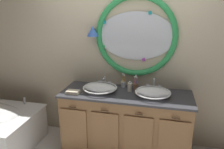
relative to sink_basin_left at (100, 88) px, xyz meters
name	(u,v)px	position (x,y,z in m)	size (l,w,h in m)	color
back_wall_assembly	(126,56)	(0.30, 0.37, 0.39)	(6.40, 0.26, 2.60)	beige
vanity_counter	(125,122)	(0.36, 0.03, -0.50)	(1.80, 0.66, 0.89)	olive
sink_basin_left	(100,88)	(0.00, 0.00, 0.00)	(0.48, 0.48, 0.11)	white
sink_basin_right	(153,92)	(0.73, 0.00, 0.00)	(0.47, 0.47, 0.11)	white
faucet_set_left	(105,82)	(0.00, 0.26, 0.00)	(0.21, 0.12, 0.14)	silver
faucet_set_right	(154,85)	(0.73, 0.26, 0.01)	(0.22, 0.13, 0.17)	silver
toothbrush_holder_left	(123,83)	(0.28, 0.25, 0.00)	(0.08, 0.08, 0.21)	silver
toothbrush_holder_right	(136,86)	(0.47, 0.20, 0.00)	(0.08, 0.08, 0.22)	#996647
soap_dispenser	(130,87)	(0.40, 0.11, 0.01)	(0.06, 0.07, 0.15)	#EFE5C6
folded_hand_towel	(73,92)	(-0.34, -0.16, -0.04)	(0.19, 0.12, 0.05)	beige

